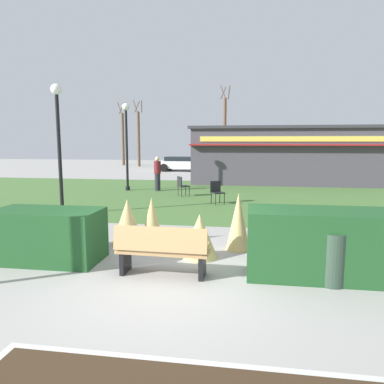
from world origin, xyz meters
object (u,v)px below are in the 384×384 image
at_px(tree_center_bg, 123,138).
at_px(cafe_chair_west, 217,190).
at_px(tree_left_bg, 225,132).
at_px(cafe_chair_east, 182,185).
at_px(parked_car_west_slot, 181,163).
at_px(tree_right_bg, 139,138).
at_px(food_kiosk, 285,155).
at_px(lamppost_far, 126,136).
at_px(lamppost_mid, 59,134).
at_px(person_strolling, 157,173).
at_px(park_bench, 162,250).
at_px(trash_bin, 332,258).

bearing_deg(tree_center_bg, cafe_chair_west, -62.16).
relative_size(cafe_chair_west, tree_left_bg, 0.12).
bearing_deg(cafe_chair_east, parked_car_west_slot, 100.46).
distance_m(tree_left_bg, tree_right_bg, 8.61).
height_order(food_kiosk, tree_center_bg, tree_center_bg).
xyz_separation_m(cafe_chair_west, parked_car_west_slot, (-4.21, 15.27, 0.12)).
distance_m(lamppost_far, tree_center_bg, 19.73).
relative_size(lamppost_mid, person_strolling, 2.54).
xyz_separation_m(cafe_chair_east, tree_left_bg, (0.82, 16.83, 2.73)).
relative_size(food_kiosk, parked_car_west_slot, 2.57).
xyz_separation_m(tree_left_bg, tree_center_bg, (-10.61, 3.25, -0.46)).
xyz_separation_m(lamppost_mid, parked_car_west_slot, (0.77, 18.10, -2.05)).
distance_m(park_bench, cafe_chair_west, 7.84).
distance_m(trash_bin, tree_center_bg, 32.83).
relative_size(food_kiosk, cafe_chair_east, 12.29).
height_order(park_bench, cafe_chair_east, park_bench).
height_order(parked_car_west_slot, tree_right_bg, tree_right_bg).
bearing_deg(food_kiosk, person_strolling, -144.19).
height_order(trash_bin, tree_center_bg, tree_center_bg).
bearing_deg(tree_left_bg, park_bench, -88.77).
bearing_deg(tree_center_bg, cafe_chair_east, -64.00).
bearing_deg(parked_car_west_slot, food_kiosk, -43.52).
bearing_deg(cafe_chair_east, lamppost_far, 153.14).
distance_m(food_kiosk, cafe_chair_east, 8.22).
bearing_deg(tree_center_bg, lamppost_far, -69.99).
xyz_separation_m(lamppost_far, person_strolling, (1.52, 0.09, -1.83)).
height_order(food_kiosk, tree_right_bg, tree_right_bg).
bearing_deg(tree_center_bg, park_bench, -69.33).
xyz_separation_m(trash_bin, food_kiosk, (0.70, 15.84, 1.20)).
xyz_separation_m(lamppost_far, cafe_chair_west, (4.75, -3.25, -2.16)).
xyz_separation_m(person_strolling, tree_left_bg, (2.34, 15.20, 2.40)).
relative_size(lamppost_far, food_kiosk, 0.39).
distance_m(parked_car_west_slot, tree_left_bg, 5.34).
distance_m(cafe_chair_west, tree_right_bg, 22.31).
bearing_deg(lamppost_mid, lamppost_far, 87.82).
relative_size(lamppost_mid, tree_center_bg, 0.68).
relative_size(park_bench, tree_left_bg, 0.24).
bearing_deg(park_bench, person_strolling, 104.58).
bearing_deg(parked_car_west_slot, tree_center_bg, 138.21).
height_order(lamppost_far, tree_right_bg, tree_right_bg).
relative_size(park_bench, tree_right_bg, 0.27).
bearing_deg(tree_center_bg, trash_bin, -64.40).
height_order(park_bench, lamppost_mid, lamppost_mid).
distance_m(person_strolling, tree_right_bg, 17.98).
height_order(cafe_chair_west, person_strolling, person_strolling).
bearing_deg(parked_car_west_slot, lamppost_mid, -92.44).
height_order(lamppost_mid, food_kiosk, lamppost_mid).
bearing_deg(trash_bin, parked_car_west_slot, 106.59).
relative_size(lamppost_far, person_strolling, 2.54).
bearing_deg(cafe_chair_east, tree_center_bg, 116.00).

